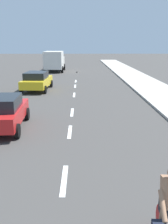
# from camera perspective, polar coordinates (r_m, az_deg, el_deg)

# --- Properties ---
(ground_plane) EXTENTS (160.00, 160.00, 0.00)m
(ground_plane) POSITION_cam_1_polar(r_m,az_deg,el_deg) (18.98, -2.28, 3.12)
(ground_plane) COLOR #423F3D
(sidewalk_strip) EXTENTS (3.60, 80.00, 0.14)m
(sidewalk_strip) POSITION_cam_1_polar(r_m,az_deg,el_deg) (21.86, 16.15, 4.32)
(sidewalk_strip) COLOR #B2ADA3
(sidewalk_strip) RESTS_ON ground
(lane_stripe_2) EXTENTS (0.16, 1.80, 0.01)m
(lane_stripe_2) POSITION_cam_1_polar(r_m,az_deg,el_deg) (7.91, -4.41, -14.70)
(lane_stripe_2) COLOR white
(lane_stripe_2) RESTS_ON ground
(lane_stripe_3) EXTENTS (0.16, 1.80, 0.01)m
(lane_stripe_3) POSITION_cam_1_polar(r_m,az_deg,el_deg) (11.80, -3.16, -4.37)
(lane_stripe_3) COLOR white
(lane_stripe_3) RESTS_ON ground
(lane_stripe_4) EXTENTS (0.16, 1.80, 0.01)m
(lane_stripe_4) POSITION_cam_1_polar(r_m,az_deg,el_deg) (15.05, -2.65, -0.05)
(lane_stripe_4) COLOR white
(lane_stripe_4) RESTS_ON ground
(lane_stripe_5) EXTENTS (0.16, 1.80, 0.01)m
(lane_stripe_5) POSITION_cam_1_polar(r_m,az_deg,el_deg) (20.13, -2.20, 3.83)
(lane_stripe_5) COLOR white
(lane_stripe_5) RESTS_ON ground
(lane_stripe_6) EXTENTS (0.16, 1.80, 0.01)m
(lane_stripe_6) POSITION_cam_1_polar(r_m,az_deg,el_deg) (24.26, -1.97, 5.76)
(lane_stripe_6) COLOR white
(lane_stripe_6) RESTS_ON ground
(lane_stripe_7) EXTENTS (0.16, 1.80, 0.01)m
(lane_stripe_7) POSITION_cam_1_polar(r_m,az_deg,el_deg) (27.44, -1.84, 6.84)
(lane_stripe_7) COLOR white
(lane_stripe_7) RESTS_ON ground
(lane_stripe_8) EXTENTS (0.16, 1.80, 0.01)m
(lane_stripe_8) POSITION_cam_1_polar(r_m,az_deg,el_deg) (36.15, -1.60, 8.83)
(lane_stripe_8) COLOR white
(lane_stripe_8) RESTS_ON ground
(lane_stripe_9) EXTENTS (0.16, 1.80, 0.01)m
(lane_stripe_9) POSITION_cam_1_polar(r_m,az_deg,el_deg) (36.03, -1.60, 8.81)
(lane_stripe_9) COLOR white
(lane_stripe_9) RESTS_ON ground
(cyclist) EXTENTS (0.63, 1.71, 1.82)m
(cyclist) POSITION_cam_1_polar(r_m,az_deg,el_deg) (5.32, 18.01, -21.32)
(cyclist) COLOR black
(cyclist) RESTS_ON ground
(parked_car_red) EXTENTS (2.03, 4.10, 1.57)m
(parked_car_red) POSITION_cam_1_polar(r_m,az_deg,el_deg) (12.54, -17.40, 0.10)
(parked_car_red) COLOR red
(parked_car_red) RESTS_ON ground
(parked_car_yellow) EXTENTS (2.29, 4.67, 1.57)m
(parked_car_yellow) POSITION_cam_1_polar(r_m,az_deg,el_deg) (22.37, -10.39, 6.90)
(parked_car_yellow) COLOR gold
(parked_car_yellow) RESTS_ON ground
(delivery_truck) EXTENTS (2.72, 6.26, 2.80)m
(delivery_truck) POSITION_cam_1_polar(r_m,az_deg,el_deg) (37.11, -6.56, 11.23)
(delivery_truck) COLOR beige
(delivery_truck) RESTS_ON ground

